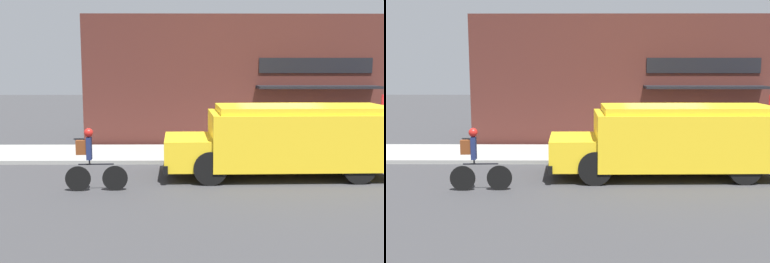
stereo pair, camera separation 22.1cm
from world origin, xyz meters
TOP-DOWN VIEW (x-y plane):
  - ground_plane at (0.00, 0.00)m, footprint 70.00×70.00m
  - sidewalk at (0.00, 1.49)m, footprint 28.00×2.98m
  - storefront at (0.08, 3.24)m, footprint 13.88×1.10m
  - school_bus at (-0.04, -1.53)m, footprint 6.51×2.64m
  - cyclist at (-5.33, -3.05)m, footprint 1.57×0.23m

SIDE VIEW (x-z plane):
  - ground_plane at x=0.00m, z-range 0.00..0.00m
  - sidewalk at x=0.00m, z-range 0.00..0.13m
  - cyclist at x=-5.33m, z-range 0.00..1.61m
  - school_bus at x=-0.04m, z-range 0.07..2.10m
  - storefront at x=0.08m, z-range 0.00..5.08m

